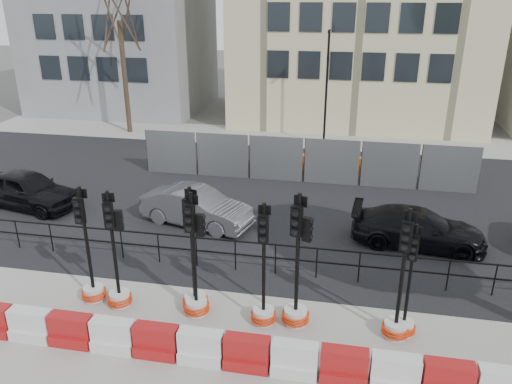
% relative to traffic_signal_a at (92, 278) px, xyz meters
% --- Properties ---
extents(ground, '(120.00, 120.00, 0.00)m').
position_rel_traffic_signal_a_xyz_m(ground, '(4.60, 1.03, -0.68)').
color(ground, '#51514C').
rests_on(ground, ground).
extents(sidewalk_near, '(40.00, 6.00, 0.02)m').
position_rel_traffic_signal_a_xyz_m(sidewalk_near, '(4.60, -1.97, -0.67)').
color(sidewalk_near, gray).
rests_on(sidewalk_near, ground).
extents(road, '(40.00, 14.00, 0.03)m').
position_rel_traffic_signal_a_xyz_m(road, '(4.60, 8.03, -0.66)').
color(road, black).
rests_on(road, ground).
extents(sidewalk_far, '(40.00, 4.00, 0.02)m').
position_rel_traffic_signal_a_xyz_m(sidewalk_far, '(4.60, 17.03, -0.67)').
color(sidewalk_far, gray).
rests_on(sidewalk_far, ground).
extents(building_grey, '(11.00, 9.06, 14.00)m').
position_rel_traffic_signal_a_xyz_m(building_grey, '(-9.40, 23.02, 6.32)').
color(building_grey, gray).
rests_on(building_grey, ground).
extents(kerb_railing, '(18.00, 0.04, 1.00)m').
position_rel_traffic_signal_a_xyz_m(kerb_railing, '(4.60, 2.23, 0.01)').
color(kerb_railing, black).
rests_on(kerb_railing, ground).
extents(heras_fencing, '(14.33, 1.72, 2.00)m').
position_rel_traffic_signal_a_xyz_m(heras_fencing, '(4.11, 10.75, 0.04)').
color(heras_fencing, gray).
rests_on(heras_fencing, ground).
extents(lamp_post_far, '(0.12, 0.56, 6.00)m').
position_rel_traffic_signal_a_xyz_m(lamp_post_far, '(5.10, 16.01, 2.54)').
color(lamp_post_far, black).
rests_on(lamp_post_far, ground).
extents(tree_bare_far, '(2.00, 2.00, 9.00)m').
position_rel_traffic_signal_a_xyz_m(tree_bare_far, '(-6.40, 16.53, 5.98)').
color(tree_bare_far, '#473828').
rests_on(tree_bare_far, ground).
extents(barrier_row, '(13.60, 0.50, 0.80)m').
position_rel_traffic_signal_a_xyz_m(barrier_row, '(4.60, -1.77, -0.31)').
color(barrier_row, '#B50E21').
rests_on(barrier_row, ground).
extents(traffic_signal_a, '(0.65, 0.65, 3.29)m').
position_rel_traffic_signal_a_xyz_m(traffic_signal_a, '(0.00, 0.00, 0.00)').
color(traffic_signal_a, white).
rests_on(traffic_signal_a, ground).
extents(traffic_signal_b, '(0.64, 0.64, 3.27)m').
position_rel_traffic_signal_a_xyz_m(traffic_signal_b, '(0.81, -0.11, 0.10)').
color(traffic_signal_b, white).
rests_on(traffic_signal_b, ground).
extents(traffic_signal_c, '(0.68, 0.68, 3.44)m').
position_rel_traffic_signal_a_xyz_m(traffic_signal_c, '(2.81, 0.12, 0.03)').
color(traffic_signal_c, white).
rests_on(traffic_signal_c, ground).
extents(traffic_signal_d, '(0.67, 0.67, 3.38)m').
position_rel_traffic_signal_a_xyz_m(traffic_signal_d, '(2.92, -0.07, 0.13)').
color(traffic_signal_d, white).
rests_on(traffic_signal_d, ground).
extents(traffic_signal_e, '(0.65, 0.65, 3.28)m').
position_rel_traffic_signal_a_xyz_m(traffic_signal_e, '(4.67, -0.12, -0.00)').
color(traffic_signal_e, white).
rests_on(traffic_signal_e, ground).
extents(traffic_signal_f, '(0.70, 0.70, 3.53)m').
position_rel_traffic_signal_a_xyz_m(traffic_signal_f, '(5.47, -0.01, 0.16)').
color(traffic_signal_f, white).
rests_on(traffic_signal_f, ground).
extents(traffic_signal_g, '(0.66, 0.66, 3.37)m').
position_rel_traffic_signal_a_xyz_m(traffic_signal_g, '(7.88, -0.05, 0.02)').
color(traffic_signal_g, white).
rests_on(traffic_signal_g, ground).
extents(traffic_signal_h, '(0.58, 0.58, 2.95)m').
position_rel_traffic_signal_a_xyz_m(traffic_signal_h, '(8.08, 0.09, -0.07)').
color(traffic_signal_h, white).
rests_on(traffic_signal_h, ground).
extents(car_a, '(3.40, 4.91, 1.44)m').
position_rel_traffic_signal_a_xyz_m(car_a, '(-5.51, 5.35, 0.04)').
color(car_a, black).
rests_on(car_a, ground).
extents(car_b, '(3.38, 4.73, 1.33)m').
position_rel_traffic_signal_a_xyz_m(car_b, '(1.33, 5.08, -0.01)').
color(car_b, '#4F4F54').
rests_on(car_b, ground).
extents(car_c, '(2.42, 4.54, 1.24)m').
position_rel_traffic_signal_a_xyz_m(car_c, '(8.87, 4.92, -0.06)').
color(car_c, black).
rests_on(car_c, ground).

